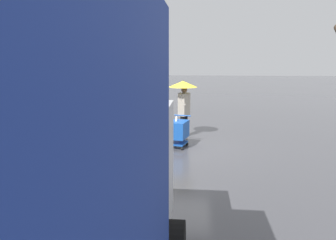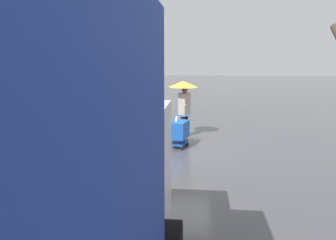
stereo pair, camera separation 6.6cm
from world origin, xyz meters
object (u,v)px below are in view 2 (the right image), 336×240
object	(u,v)px
shopping_cart_vendor	(179,130)
hand_dolly_boxes	(154,123)
pedestrian_pink_side	(184,95)
cargo_van_parked_right	(46,114)
pedestrian_black_side	(128,101)

from	to	relation	value
shopping_cart_vendor	hand_dolly_boxes	distance (m)	0.85
shopping_cart_vendor	pedestrian_pink_side	distance (m)	1.68
cargo_van_parked_right	shopping_cart_vendor	size ratio (longest dim) A/B	5.21
shopping_cart_vendor	pedestrian_pink_side	bearing A→B (deg)	-94.10
shopping_cart_vendor	pedestrian_black_side	size ratio (longest dim) A/B	0.49
cargo_van_parked_right	pedestrian_black_side	bearing A→B (deg)	-174.33
shopping_cart_vendor	pedestrian_black_side	world-z (taller)	pedestrian_black_side
pedestrian_pink_side	pedestrian_black_side	world-z (taller)	same
cargo_van_parked_right	hand_dolly_boxes	world-z (taller)	cargo_van_parked_right
cargo_van_parked_right	pedestrian_black_side	world-z (taller)	cargo_van_parked_right
cargo_van_parked_right	pedestrian_black_side	size ratio (longest dim) A/B	2.53
cargo_van_parked_right	hand_dolly_boxes	bearing A→B (deg)	-171.52
shopping_cart_vendor	pedestrian_pink_side	world-z (taller)	pedestrian_pink_side
hand_dolly_boxes	pedestrian_pink_side	world-z (taller)	pedestrian_pink_side
pedestrian_pink_side	shopping_cart_vendor	bearing A→B (deg)	85.90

